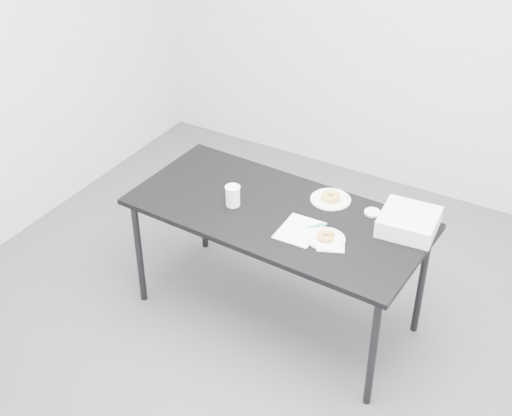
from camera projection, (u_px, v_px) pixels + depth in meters
The scene contains 14 objects.
floor at pixel (263, 334), 4.20m from camera, with size 4.00×4.00×0.00m, color #49484D.
wall_back at pixel (408, 12), 4.88m from camera, with size 4.00×0.02×2.70m, color silver.
table at pixel (277, 220), 3.96m from camera, with size 1.69×0.85×0.75m.
scorecard at pixel (299, 230), 3.78m from camera, with size 0.20×0.26×0.00m, color white.
logo_patch at pixel (321, 226), 3.80m from camera, with size 0.04×0.04×0.00m, color green.
pen at pixel (317, 226), 3.80m from camera, with size 0.01×0.01×0.12m, color #0D9998.
napkin at pixel (331, 244), 3.68m from camera, with size 0.14×0.14×0.00m, color white.
plate_near at pixel (326, 239), 3.71m from camera, with size 0.20×0.20×0.01m, color white.
donut_near at pixel (326, 236), 3.70m from camera, with size 0.10×0.10×0.03m, color #BF903C.
plate_far at pixel (331, 199), 4.02m from camera, with size 0.23×0.23×0.01m, color white.
donut_far at pixel (331, 196), 4.01m from camera, with size 0.11×0.11×0.04m, color #BF903C.
coffee_cup at pixel (233, 196), 3.95m from camera, with size 0.08×0.08×0.12m, color white.
cup_lid at pixel (372, 212), 3.91m from camera, with size 0.09×0.09×0.01m, color white.
bakery_box at pixel (409, 222), 3.76m from camera, with size 0.29×0.29×0.10m, color white.
Camera 1 is at (1.50, -2.67, 2.97)m, focal length 50.00 mm.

